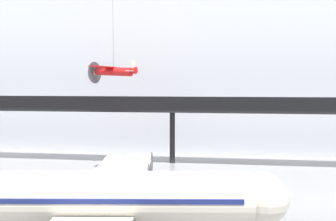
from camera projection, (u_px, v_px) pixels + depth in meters
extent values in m
cube|color=silver|center=(177.00, 67.00, 48.78)|extent=(140.00, 3.00, 25.82)
cube|color=black|center=(172.00, 108.00, 41.70)|extent=(110.00, 3.20, 0.90)
cube|color=black|center=(170.00, 101.00, 40.09)|extent=(110.00, 0.12, 1.10)
cylinder|color=black|center=(172.00, 137.00, 42.97)|extent=(0.70, 0.70, 6.85)
cylinder|color=beige|center=(88.00, 197.00, 20.15)|extent=(20.07, 5.36, 3.22)
sphere|color=beige|center=(263.00, 198.00, 20.06)|extent=(3.16, 3.16, 3.16)
cube|color=navy|center=(88.00, 192.00, 20.13)|extent=(18.70, 5.27, 0.29)
cube|color=beige|center=(120.00, 173.00, 28.14)|extent=(5.96, 13.11, 0.28)
cylinder|color=beige|center=(132.00, 183.00, 25.34)|extent=(2.46, 1.79, 1.55)
cylinder|color=#4C4C51|center=(148.00, 183.00, 25.33)|extent=(0.38, 2.93, 2.94)
cylinder|color=beige|center=(138.00, 168.00, 29.64)|extent=(2.46, 1.79, 1.55)
cylinder|color=#4C4C51|center=(152.00, 168.00, 29.63)|extent=(0.38, 2.93, 2.94)
cylinder|color=#4C4C51|center=(102.00, 215.00, 22.91)|extent=(0.20, 0.20, 1.21)
cylinder|color=red|center=(114.00, 71.00, 38.69)|extent=(4.97, 2.42, 1.20)
cone|color=silver|center=(96.00, 73.00, 39.74)|extent=(1.04, 1.10, 0.91)
cylinder|color=#4C4C51|center=(95.00, 73.00, 39.81)|extent=(0.82, 2.51, 2.62)
cone|color=red|center=(131.00, 70.00, 37.73)|extent=(1.53, 1.21, 0.91)
cube|color=red|center=(111.00, 67.00, 38.77)|extent=(3.31, 7.36, 0.10)
cube|color=silver|center=(133.00, 66.00, 37.56)|extent=(0.58, 0.23, 1.21)
cube|color=silver|center=(133.00, 71.00, 37.61)|extent=(1.34, 2.67, 0.06)
cylinder|color=slate|center=(113.00, 30.00, 38.29)|extent=(0.04, 0.04, 8.61)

